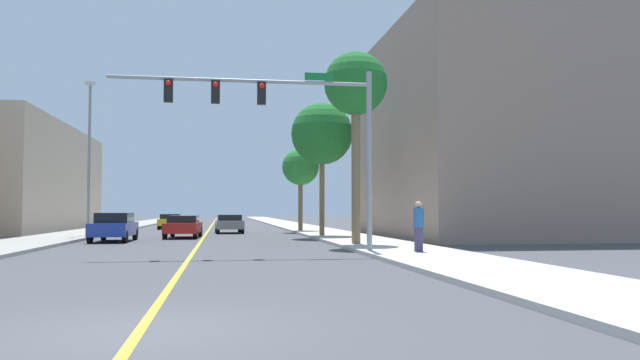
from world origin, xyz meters
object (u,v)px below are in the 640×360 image
(palm_near, at_px, (356,87))
(palm_far, at_px, (301,168))
(traffic_signal_mast, at_px, (286,116))
(car_blue, at_px, (114,227))
(street_lamp, at_px, (89,151))
(palm_mid, at_px, (322,134))
(car_red, at_px, (183,226))
(car_gray, at_px, (229,223))
(car_yellow, at_px, (170,221))
(pedestrian, at_px, (419,226))

(palm_near, bearing_deg, palm_far, 90.91)
(traffic_signal_mast, height_order, car_blue, traffic_signal_mast)
(street_lamp, bearing_deg, palm_mid, -7.28)
(traffic_signal_mast, relative_size, palm_far, 1.60)
(traffic_signal_mast, height_order, palm_near, palm_near)
(palm_far, bearing_deg, street_lamp, -151.96)
(palm_far, height_order, car_red, palm_far)
(traffic_signal_mast, height_order, street_lamp, street_lamp)
(palm_far, height_order, car_blue, palm_far)
(car_gray, xyz_separation_m, car_red, (-2.77, -7.17, 0.01))
(traffic_signal_mast, bearing_deg, car_blue, 125.75)
(palm_mid, xyz_separation_m, car_red, (-8.14, 1.18, -5.48))
(palm_far, xyz_separation_m, car_blue, (-11.32, -11.52, -4.00))
(traffic_signal_mast, xyz_separation_m, car_red, (-4.60, 14.78, -4.46))
(palm_near, bearing_deg, palm_mid, 90.78)
(traffic_signal_mast, xyz_separation_m, car_yellow, (-6.75, 32.05, -4.49))
(car_blue, xyz_separation_m, car_gray, (6.11, 10.91, -0.09))
(street_lamp, distance_m, car_yellow, 17.63)
(car_red, relative_size, pedestrian, 2.55)
(street_lamp, bearing_deg, pedestrian, -47.88)
(street_lamp, xyz_separation_m, car_red, (5.55, -0.56, -4.45))
(traffic_signal_mast, bearing_deg, palm_far, 81.48)
(car_yellow, xyz_separation_m, car_red, (2.15, -17.27, 0.03))
(palm_far, distance_m, pedestrian, 23.99)
(pedestrian, bearing_deg, car_blue, 122.02)
(street_lamp, relative_size, palm_near, 1.04)
(palm_near, xyz_separation_m, palm_far, (-0.29, 17.90, -2.50))
(car_red, bearing_deg, palm_far, 46.78)
(traffic_signal_mast, bearing_deg, palm_near, 51.73)
(car_yellow, bearing_deg, palm_near, -69.43)
(car_yellow, bearing_deg, car_red, -83.14)
(car_red, bearing_deg, car_blue, -129.18)
(palm_far, bearing_deg, car_red, -135.76)
(car_gray, distance_m, pedestrian, 23.98)
(street_lamp, bearing_deg, palm_far, 28.04)
(car_gray, bearing_deg, car_red, -113.48)
(palm_mid, bearing_deg, pedestrian, -85.37)
(palm_near, distance_m, car_blue, 14.76)
(traffic_signal_mast, height_order, car_yellow, traffic_signal_mast)
(palm_near, bearing_deg, street_lamp, 142.24)
(car_blue, relative_size, pedestrian, 2.46)
(car_yellow, relative_size, car_red, 0.86)
(palm_mid, xyz_separation_m, car_gray, (-5.37, 8.35, -5.48))
(car_yellow, height_order, pedestrian, pedestrian)
(traffic_signal_mast, bearing_deg, car_red, 107.29)
(traffic_signal_mast, bearing_deg, car_gray, 94.77)
(street_lamp, distance_m, car_gray, 11.52)
(traffic_signal_mast, bearing_deg, street_lamp, 123.48)
(palm_mid, xyz_separation_m, car_yellow, (-10.29, 18.46, -5.50))
(traffic_signal_mast, distance_m, car_yellow, 33.06)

